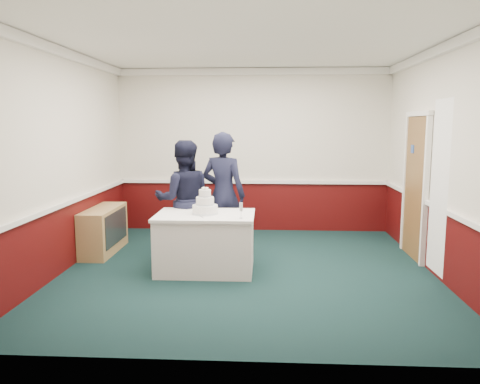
# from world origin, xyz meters

# --- Properties ---
(ground) EXTENTS (5.00, 5.00, 0.00)m
(ground) POSITION_xyz_m (0.00, 0.00, 0.00)
(ground) COLOR black
(ground) RESTS_ON ground
(room_shell) EXTENTS (5.00, 5.00, 3.00)m
(room_shell) POSITION_xyz_m (0.08, 0.61, 1.97)
(room_shell) COLOR silver
(room_shell) RESTS_ON ground
(sideboard) EXTENTS (0.41, 1.20, 0.70)m
(sideboard) POSITION_xyz_m (-2.28, 0.80, 0.35)
(sideboard) COLOR #98764A
(sideboard) RESTS_ON ground
(cake_table) EXTENTS (1.32, 0.92, 0.79)m
(cake_table) POSITION_xyz_m (-0.57, -0.04, 0.40)
(cake_table) COLOR white
(cake_table) RESTS_ON ground
(wedding_cake) EXTENTS (0.35, 0.35, 0.36)m
(wedding_cake) POSITION_xyz_m (-0.57, -0.04, 0.90)
(wedding_cake) COLOR white
(wedding_cake) RESTS_ON cake_table
(cake_knife) EXTENTS (0.11, 0.21, 0.00)m
(cake_knife) POSITION_xyz_m (-0.60, -0.24, 0.79)
(cake_knife) COLOR silver
(cake_knife) RESTS_ON cake_table
(champagne_flute) EXTENTS (0.05, 0.05, 0.21)m
(champagne_flute) POSITION_xyz_m (-0.07, -0.32, 0.93)
(champagne_flute) COLOR silver
(champagne_flute) RESTS_ON cake_table
(person_man) EXTENTS (0.97, 0.82, 1.76)m
(person_man) POSITION_xyz_m (-0.97, 0.59, 0.88)
(person_man) COLOR black
(person_man) RESTS_ON ground
(person_woman) EXTENTS (0.80, 0.66, 1.88)m
(person_woman) POSITION_xyz_m (-0.39, 0.70, 0.94)
(person_woman) COLOR black
(person_woman) RESTS_ON ground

